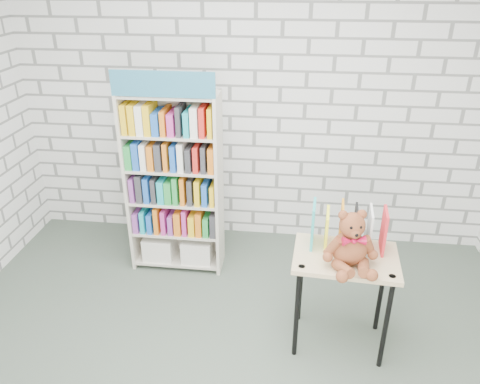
# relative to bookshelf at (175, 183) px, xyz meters

# --- Properties ---
(ground) EXTENTS (4.50, 4.50, 0.00)m
(ground) POSITION_rel_bookshelf_xyz_m (0.63, -1.36, -0.84)
(ground) COLOR #424E42
(ground) RESTS_ON ground
(room_shell) EXTENTS (4.52, 4.02, 2.81)m
(room_shell) POSITION_rel_bookshelf_xyz_m (0.63, -1.36, 0.95)
(room_shell) COLOR silver
(room_shell) RESTS_ON ground
(bookshelf) EXTENTS (0.82, 0.32, 1.83)m
(bookshelf) POSITION_rel_bookshelf_xyz_m (0.00, 0.00, 0.00)
(bookshelf) COLOR beige
(bookshelf) RESTS_ON ground
(display_table) EXTENTS (0.74, 0.54, 0.76)m
(display_table) POSITION_rel_bookshelf_xyz_m (1.41, -0.86, -0.18)
(display_table) COLOR tan
(display_table) RESTS_ON ground
(table_books) EXTENTS (0.51, 0.25, 0.29)m
(table_books) POSITION_rel_bookshelf_xyz_m (1.42, -0.74, 0.07)
(table_books) COLOR teal
(table_books) RESTS_ON display_table
(teddy_bear) EXTENTS (0.36, 0.35, 0.40)m
(teddy_bear) POSITION_rel_bookshelf_xyz_m (1.42, -0.97, 0.08)
(teddy_bear) COLOR brown
(teddy_bear) RESTS_ON display_table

